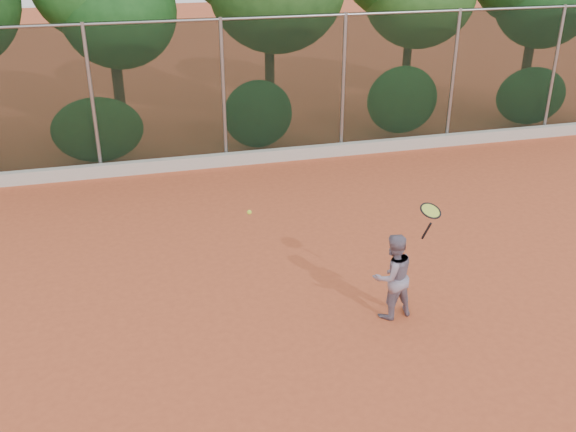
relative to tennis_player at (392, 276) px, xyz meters
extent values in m
plane|color=#C7552F|center=(-1.28, 0.28, -0.68)|extent=(80.00, 80.00, 0.00)
cube|color=beige|center=(-1.28, 7.10, -0.53)|extent=(24.00, 0.20, 0.30)
imported|color=gray|center=(0.00, 0.00, 0.00)|extent=(0.74, 0.63, 1.37)
cube|color=black|center=(-1.28, 7.28, 1.07)|extent=(24.00, 0.01, 3.50)
cylinder|color=gray|center=(-1.28, 7.28, 2.77)|extent=(24.00, 0.06, 0.06)
cylinder|color=gray|center=(-4.28, 7.28, 1.07)|extent=(0.09, 0.09, 3.50)
cylinder|color=gray|center=(-1.28, 7.28, 1.07)|extent=(0.09, 0.09, 3.50)
cylinder|color=gray|center=(1.72, 7.28, 1.07)|extent=(0.09, 0.09, 3.50)
cylinder|color=gray|center=(4.72, 7.28, 1.07)|extent=(0.09, 0.09, 3.50)
cylinder|color=gray|center=(7.72, 7.28, 1.07)|extent=(0.09, 0.09, 3.50)
cylinder|color=#482B1B|center=(-3.68, 9.58, 0.52)|extent=(0.28, 0.28, 2.40)
ellipsoid|color=#1B4F1C|center=(-3.48, 9.48, 2.72)|extent=(2.90, 2.40, 2.80)
cylinder|color=#442C1A|center=(0.32, 9.28, 0.82)|extent=(0.26, 0.26, 3.00)
cylinder|color=#422D19|center=(4.42, 9.48, 0.67)|extent=(0.24, 0.24, 2.70)
cylinder|color=#422719|center=(8.12, 9.08, 0.57)|extent=(0.28, 0.28, 2.50)
ellipsoid|color=#326727|center=(-4.28, 8.08, 0.17)|extent=(2.20, 1.16, 1.60)
ellipsoid|color=#256227|center=(-0.28, 8.08, 0.27)|extent=(1.80, 1.04, 1.76)
ellipsoid|color=#2F772D|center=(3.72, 8.08, 0.37)|extent=(2.00, 1.10, 1.84)
ellipsoid|color=#245E25|center=(7.72, 8.08, 0.22)|extent=(2.16, 1.12, 1.64)
cylinder|color=black|center=(0.47, -0.03, 0.71)|extent=(0.09, 0.17, 0.32)
torus|color=black|center=(0.47, -0.09, 1.06)|extent=(0.41, 0.40, 0.16)
cylinder|color=#CAE242|center=(0.47, -0.09, 1.06)|extent=(0.35, 0.33, 0.12)
sphere|color=#CEF838|center=(-2.12, 0.16, 1.23)|extent=(0.06, 0.06, 0.06)
camera|label=1|loc=(-3.63, -7.61, 4.87)|focal=40.00mm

